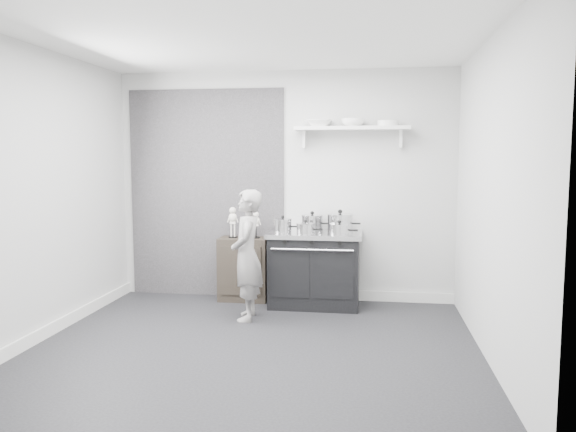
% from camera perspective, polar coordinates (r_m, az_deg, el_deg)
% --- Properties ---
extents(ground, '(4.00, 4.00, 0.00)m').
position_cam_1_polar(ground, '(5.18, -3.50, -13.09)').
color(ground, black).
rests_on(ground, ground).
extents(room_shell, '(4.02, 3.62, 2.71)m').
position_cam_1_polar(room_shell, '(5.06, -4.26, 5.37)').
color(room_shell, '#B3B3B1').
rests_on(room_shell, ground).
extents(wall_shelf, '(1.30, 0.26, 0.24)m').
position_cam_1_polar(wall_shelf, '(6.48, 6.51, 8.76)').
color(wall_shelf, silver).
rests_on(wall_shelf, room_shell).
extents(stove, '(1.06, 0.66, 0.85)m').
position_cam_1_polar(stove, '(6.42, 2.73, -5.37)').
color(stove, black).
rests_on(stove, ground).
extents(side_cabinet, '(0.57, 0.34, 0.75)m').
position_cam_1_polar(side_cabinet, '(6.69, -4.50, -5.38)').
color(side_cabinet, black).
rests_on(side_cabinet, ground).
extents(child, '(0.39, 0.53, 1.36)m').
position_cam_1_polar(child, '(5.85, -4.19, -3.98)').
color(child, gray).
rests_on(child, ground).
extents(pot_front_left, '(0.29, 0.21, 0.19)m').
position_cam_1_polar(pot_front_left, '(6.28, -0.54, -0.98)').
color(pot_front_left, silver).
rests_on(pot_front_left, stove).
extents(pot_back_left, '(0.34, 0.25, 0.22)m').
position_cam_1_polar(pot_back_left, '(6.49, 2.48, -0.66)').
color(pot_back_left, silver).
rests_on(pot_back_left, stove).
extents(pot_back_right, '(0.38, 0.30, 0.25)m').
position_cam_1_polar(pot_back_right, '(6.43, 5.31, -0.66)').
color(pot_back_right, silver).
rests_on(pot_back_right, stove).
extents(pot_front_right, '(0.31, 0.23, 0.16)m').
position_cam_1_polar(pot_front_right, '(6.13, 5.24, -1.35)').
color(pot_front_right, silver).
rests_on(pot_front_right, stove).
extents(pot_front_center, '(0.29, 0.20, 0.15)m').
position_cam_1_polar(pot_front_center, '(6.19, 1.81, -1.28)').
color(pot_front_center, silver).
rests_on(pot_front_center, stove).
extents(skeleton_full, '(0.12, 0.07, 0.42)m').
position_cam_1_polar(skeleton_full, '(6.63, -5.63, -0.41)').
color(skeleton_full, beige).
rests_on(skeleton_full, side_cabinet).
extents(skeleton_torso, '(0.10, 0.06, 0.36)m').
position_cam_1_polar(skeleton_torso, '(6.58, -3.26, -0.71)').
color(skeleton_torso, beige).
rests_on(skeleton_torso, side_cabinet).
extents(bowl_large, '(0.31, 0.31, 0.08)m').
position_cam_1_polar(bowl_large, '(6.50, 3.16, 9.39)').
color(bowl_large, white).
rests_on(bowl_large, wall_shelf).
extents(bowl_small, '(0.27, 0.27, 0.08)m').
position_cam_1_polar(bowl_small, '(6.47, 6.60, 9.41)').
color(bowl_small, white).
rests_on(bowl_small, wall_shelf).
extents(plate_stack, '(0.24, 0.24, 0.06)m').
position_cam_1_polar(plate_stack, '(6.47, 10.12, 9.25)').
color(plate_stack, white).
rests_on(plate_stack, wall_shelf).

